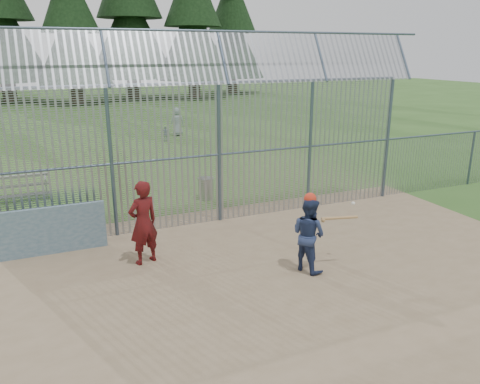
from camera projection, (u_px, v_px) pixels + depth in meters
name	position (u px, v px, depth m)	size (l,w,h in m)	color
ground	(274.00, 269.00, 10.81)	(120.00, 120.00, 0.00)	#2D511E
dirt_infield	(284.00, 278.00, 10.36)	(14.00, 10.00, 0.02)	#756047
dugout_wall	(53.00, 230.00, 11.44)	(2.50, 0.12, 1.20)	#38566B
batter	(309.00, 234.00, 10.50)	(0.83, 0.65, 1.71)	navy
onlooker	(143.00, 223.00, 10.81)	(0.73, 0.48, 2.00)	maroon
bg_kid_standing	(177.00, 122.00, 27.49)	(0.81, 0.53, 1.65)	gray
bg_kid_seated	(166.00, 134.00, 25.82)	(0.49, 0.21, 0.84)	slate
batting_gear	(316.00, 202.00, 10.32)	(1.36, 0.42, 0.67)	red
trash_can	(206.00, 188.00, 15.79)	(0.56, 0.56, 0.82)	gray
bleacher	(1.00, 189.00, 15.62)	(3.00, 0.95, 0.72)	slate
backstop_fence	(277.00, 138.00, 13.82)	(20.09, 0.81, 5.30)	#47566B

